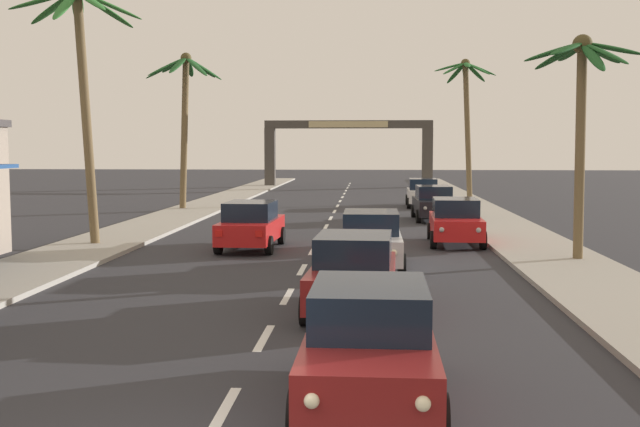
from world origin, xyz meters
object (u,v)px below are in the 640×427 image
(sedan_parked_far_kerb, at_px, (423,192))
(palm_left_second, at_px, (82,57))
(sedan_parked_mid_kerb, at_px, (434,203))
(sedan_third_in_queue, at_px, (354,272))
(palm_right_farthest, at_px, (467,100))
(sedan_lead_at_stop_bar, at_px, (370,343))
(sedan_parked_nearest_kerb, at_px, (455,221))
(palm_left_third, at_px, (185,97))
(town_gateway_arch, at_px, (348,143))
(sedan_fifth_in_queue, at_px, (371,239))
(sedan_oncoming_far, at_px, (251,225))
(palm_right_second, at_px, (581,90))

(sedan_parked_far_kerb, height_order, palm_left_second, palm_left_second)
(sedan_parked_mid_kerb, bearing_deg, sedan_third_in_queue, -99.31)
(palm_left_second, height_order, palm_right_farthest, palm_left_second)
(sedan_lead_at_stop_bar, height_order, sedan_third_in_queue, same)
(sedan_parked_nearest_kerb, height_order, palm_right_farthest, palm_right_farthest)
(palm_left_third, distance_m, town_gateway_arch, 27.16)
(sedan_fifth_in_queue, bearing_deg, sedan_parked_nearest_kerb, 61.81)
(sedan_lead_at_stop_bar, distance_m, sedan_parked_nearest_kerb, 18.16)
(sedan_fifth_in_queue, bearing_deg, sedan_oncoming_far, 137.02)
(sedan_parked_mid_kerb, relative_size, palm_right_farthest, 0.49)
(town_gateway_arch, bearing_deg, sedan_parked_mid_kerb, -80.57)
(palm_right_second, xyz_separation_m, town_gateway_arch, (-8.38, 44.10, -1.43))
(sedan_oncoming_far, bearing_deg, sedan_parked_nearest_kerb, 14.61)
(sedan_parked_far_kerb, bearing_deg, sedan_fifth_in_queue, -97.56)
(sedan_fifth_in_queue, relative_size, sedan_oncoming_far, 0.99)
(sedan_fifth_in_queue, relative_size, town_gateway_arch, 0.30)
(palm_left_second, xyz_separation_m, palm_right_farthest, (16.37, 23.58, -0.16))
(sedan_fifth_in_queue, relative_size, sedan_parked_nearest_kerb, 0.99)
(palm_left_second, bearing_deg, sedan_lead_at_stop_bar, -57.88)
(sedan_third_in_queue, relative_size, sedan_parked_nearest_kerb, 1.00)
(sedan_parked_mid_kerb, bearing_deg, sedan_oncoming_far, -123.28)
(sedan_oncoming_far, relative_size, sedan_parked_far_kerb, 1.00)
(sedan_fifth_in_queue, distance_m, palm_left_second, 12.53)
(sedan_parked_mid_kerb, xyz_separation_m, sedan_parked_far_kerb, (0.03, 8.34, 0.00))
(sedan_parked_mid_kerb, bearing_deg, town_gateway_arch, 99.43)
(sedan_parked_nearest_kerb, height_order, palm_right_second, palm_right_second)
(sedan_parked_nearest_kerb, distance_m, palm_left_second, 14.69)
(sedan_parked_nearest_kerb, bearing_deg, sedan_fifth_in_queue, -118.19)
(sedan_oncoming_far, xyz_separation_m, palm_left_third, (-6.18, 15.88, 5.50))
(sedan_third_in_queue, distance_m, sedan_parked_far_kerb, 29.57)
(sedan_lead_at_stop_bar, relative_size, sedan_parked_nearest_kerb, 0.99)
(sedan_parked_nearest_kerb, height_order, town_gateway_arch, town_gateway_arch)
(palm_right_farthest, relative_size, town_gateway_arch, 0.62)
(sedan_parked_nearest_kerb, distance_m, palm_left_third, 20.19)
(sedan_oncoming_far, relative_size, palm_right_farthest, 0.49)
(palm_left_third, bearing_deg, town_gateway_arch, 71.97)
(sedan_lead_at_stop_bar, distance_m, palm_right_farthest, 40.71)
(sedan_lead_at_stop_bar, xyz_separation_m, sedan_parked_mid_kerb, (3.09, 27.05, 0.00))
(palm_right_second, height_order, town_gateway_arch, palm_right_second)
(palm_right_farthest, bearing_deg, sedan_parked_mid_kerb, -103.56)
(sedan_fifth_in_queue, relative_size, palm_right_second, 0.64)
(sedan_lead_at_stop_bar, relative_size, palm_right_second, 0.64)
(sedan_third_in_queue, distance_m, sedan_oncoming_far, 10.66)
(sedan_parked_nearest_kerb, bearing_deg, palm_right_second, -53.58)
(sedan_parked_nearest_kerb, bearing_deg, sedan_lead_at_stop_bar, -99.97)
(sedan_parked_far_kerb, xyz_separation_m, town_gateway_arch, (-5.11, 22.18, 3.03))
(sedan_fifth_in_queue, distance_m, sedan_oncoming_far, 5.74)
(palm_left_third, height_order, palm_right_second, palm_left_third)
(sedan_parked_nearest_kerb, distance_m, palm_right_second, 7.07)
(palm_left_second, relative_size, palm_right_second, 1.33)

